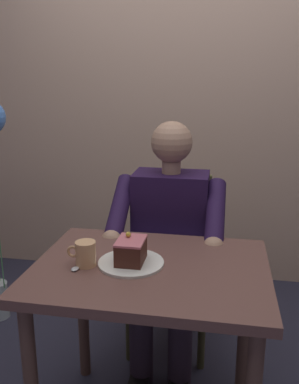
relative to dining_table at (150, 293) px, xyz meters
The scene contains 8 objects.
cafe_rear_panel 1.72m from the dining_table, 90.00° to the right, with size 6.40×0.12×3.00m, color #D5AE94.
dining_table is the anchor object (origin of this frame).
chair 0.67m from the dining_table, 90.00° to the right, with size 0.42×0.42×0.89m.
seated_person 0.48m from the dining_table, 90.00° to the right, with size 0.53×0.58×1.19m.
dessert_plate 0.14m from the dining_table, ahead, with size 0.24×0.24×0.01m, color white.
cake_slice 0.18m from the dining_table, ahead, with size 0.10×0.13×0.11m.
coffee_cup 0.28m from the dining_table, 10.07° to the left, with size 0.11×0.07×0.09m.
dessert_spoon 0.29m from the dining_table, 11.76° to the left, with size 0.03×0.14×0.01m.
Camera 1 is at (-0.24, 1.35, 1.38)m, focal length 38.55 mm.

